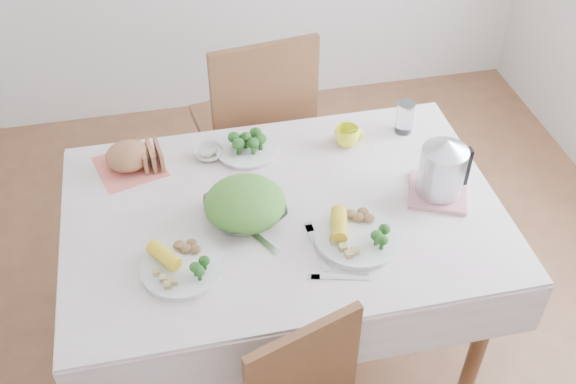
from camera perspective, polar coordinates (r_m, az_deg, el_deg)
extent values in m
plane|color=brown|center=(2.90, -0.31, -12.41)|extent=(3.60, 3.60, 0.00)
cube|color=brown|center=(2.61, -0.34, -7.62)|extent=(1.40, 0.90, 0.75)
cube|color=silver|center=(2.33, -0.38, -1.56)|extent=(1.50, 1.00, 0.01)
cube|color=brown|center=(3.14, -3.03, 4.90)|extent=(0.53, 0.53, 1.05)
imported|color=white|center=(2.28, -3.63, -1.58)|extent=(0.32, 0.32, 0.06)
cylinder|color=white|center=(2.15, -8.96, -6.33)|extent=(0.32, 0.32, 0.02)
cylinder|color=white|center=(2.23, 5.90, -3.82)|extent=(0.40, 0.40, 0.02)
cylinder|color=beige|center=(2.56, -3.57, 3.61)|extent=(0.30, 0.30, 0.02)
cube|color=#E66959|center=(2.56, -13.22, 2.11)|extent=(0.28, 0.28, 0.00)
ellipsoid|color=#925B39|center=(2.53, -13.41, 3.08)|extent=(0.17, 0.16, 0.10)
imported|color=white|center=(2.55, -6.75, 3.30)|extent=(0.12, 0.12, 0.03)
imported|color=#FCFF28|center=(2.59, 5.00, 4.74)|extent=(0.12, 0.12, 0.08)
cylinder|color=white|center=(2.67, 9.84, 6.24)|extent=(0.07, 0.07, 0.13)
cube|color=#D07F85|center=(2.44, 12.54, 0.00)|extent=(0.26, 0.26, 0.02)
cylinder|color=#B2B5BA|center=(2.36, 12.94, 2.03)|extent=(0.18, 0.18, 0.22)
cube|color=silver|center=(2.23, -2.47, -3.91)|extent=(0.12, 0.18, 0.00)
cube|color=silver|center=(2.20, 2.53, -4.69)|extent=(0.04, 0.21, 0.00)
cube|color=silver|center=(2.12, 4.43, -7.20)|extent=(0.18, 0.06, 0.00)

